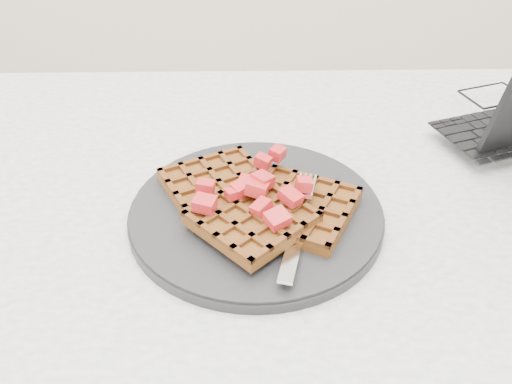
% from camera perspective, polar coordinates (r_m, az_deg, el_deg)
% --- Properties ---
extents(table, '(1.20, 0.80, 0.75)m').
position_cam_1_polar(table, '(0.79, 6.44, -8.11)').
color(table, silver).
rests_on(table, ground).
extents(plate, '(0.30, 0.30, 0.02)m').
position_cam_1_polar(plate, '(0.68, 0.00, -2.15)').
color(plate, black).
rests_on(plate, table).
extents(waffles, '(0.25, 0.23, 0.03)m').
position_cam_1_polar(waffles, '(0.67, 0.02, -1.07)').
color(waffles, brown).
rests_on(waffles, plate).
extents(strawberry_pile, '(0.15, 0.15, 0.02)m').
position_cam_1_polar(strawberry_pile, '(0.66, 0.00, 0.98)').
color(strawberry_pile, '#A51319').
rests_on(strawberry_pile, waffles).
extents(fork, '(0.06, 0.18, 0.02)m').
position_cam_1_polar(fork, '(0.65, 4.32, -3.30)').
color(fork, silver).
rests_on(fork, plate).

